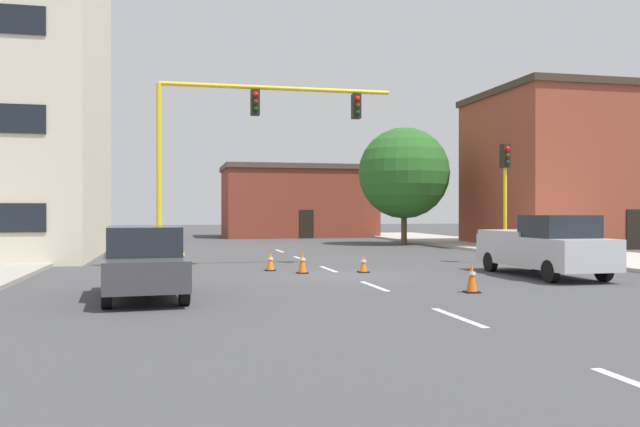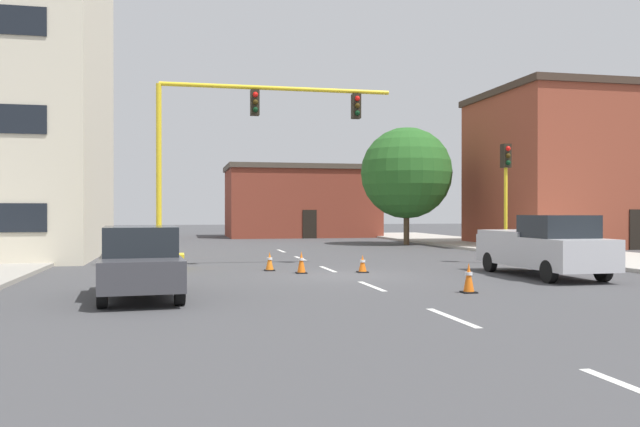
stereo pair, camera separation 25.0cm
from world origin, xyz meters
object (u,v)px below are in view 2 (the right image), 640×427
at_px(traffic_cone_roadside_b, 469,278).
at_px(pickup_truck_silver, 543,246).
at_px(sedan_dark_gray_near_left, 140,261).
at_px(traffic_cone_roadside_d, 270,261).
at_px(traffic_cone_roadside_a, 301,263).
at_px(traffic_cone_roadside_c, 363,264).
at_px(traffic_signal_gantry, 194,207).
at_px(tree_right_far, 406,173).
at_px(traffic_light_pole_right, 506,176).

bearing_deg(traffic_cone_roadside_b, pickup_truck_silver, 38.88).
bearing_deg(sedan_dark_gray_near_left, traffic_cone_roadside_d, 57.76).
height_order(traffic_cone_roadside_a, traffic_cone_roadside_c, traffic_cone_roadside_a).
height_order(traffic_signal_gantry, sedan_dark_gray_near_left, traffic_signal_gantry).
relative_size(sedan_dark_gray_near_left, traffic_cone_roadside_a, 6.15).
bearing_deg(traffic_signal_gantry, traffic_cone_roadside_a, -37.33).
xyz_separation_m(tree_right_far, traffic_cone_roadside_b, (-6.66, -23.17, -4.11)).
distance_m(sedan_dark_gray_near_left, traffic_cone_roadside_b, 8.30).
bearing_deg(traffic_light_pole_right, traffic_cone_roadside_a, -165.98).
bearing_deg(tree_right_far, traffic_cone_roadside_d, -124.31).
height_order(tree_right_far, sedan_dark_gray_near_left, tree_right_far).
height_order(traffic_light_pole_right, traffic_cone_roadside_a, traffic_light_pole_right).
bearing_deg(traffic_cone_roadside_a, pickup_truck_silver, -19.99).
height_order(sedan_dark_gray_near_left, traffic_cone_roadside_d, sedan_dark_gray_near_left).
bearing_deg(traffic_cone_roadside_d, sedan_dark_gray_near_left, -122.24).
relative_size(traffic_signal_gantry, tree_right_far, 1.31).
height_order(tree_right_far, traffic_cone_roadside_d, tree_right_far).
height_order(traffic_signal_gantry, traffic_cone_roadside_b, traffic_signal_gantry).
relative_size(traffic_signal_gantry, traffic_cone_roadside_b, 12.29).
bearing_deg(traffic_cone_roadside_c, traffic_cone_roadside_d, 155.98).
xyz_separation_m(tree_right_far, traffic_cone_roadside_d, (-10.84, -15.89, -4.17)).
xyz_separation_m(pickup_truck_silver, traffic_cone_roadside_b, (-4.18, -3.37, -0.59)).
distance_m(traffic_light_pole_right, traffic_cone_roadside_c, 7.73).
bearing_deg(pickup_truck_silver, traffic_light_pole_right, 75.09).
relative_size(tree_right_far, traffic_cone_roadside_d, 10.99).
bearing_deg(pickup_truck_silver, traffic_signal_gantry, 153.83).
bearing_deg(traffic_light_pole_right, sedan_dark_gray_near_left, -151.59).
xyz_separation_m(pickup_truck_silver, traffic_cone_roadside_d, (-8.36, 3.91, -0.65)).
relative_size(traffic_light_pole_right, traffic_cone_roadside_d, 7.16).
bearing_deg(traffic_cone_roadside_a, traffic_cone_roadside_c, -3.94).
height_order(traffic_light_pole_right, tree_right_far, tree_right_far).
height_order(tree_right_far, traffic_cone_roadside_c, tree_right_far).
distance_m(traffic_signal_gantry, traffic_cone_roadside_d, 3.56).
bearing_deg(traffic_cone_roadside_d, pickup_truck_silver, -25.08).
xyz_separation_m(traffic_light_pole_right, traffic_cone_roadside_c, (-6.63, -2.33, -3.23)).
xyz_separation_m(traffic_light_pole_right, traffic_cone_roadside_b, (-5.48, -8.26, -3.14)).
height_order(pickup_truck_silver, traffic_cone_roadside_d, pickup_truck_silver).
bearing_deg(tree_right_far, traffic_cone_roadside_b, -106.04).
bearing_deg(tree_right_far, traffic_cone_roadside_c, -114.38).
xyz_separation_m(traffic_light_pole_right, tree_right_far, (1.18, 14.91, 0.97)).
relative_size(traffic_light_pole_right, pickup_truck_silver, 0.89).
relative_size(tree_right_far, traffic_cone_roadside_c, 12.07).
bearing_deg(traffic_cone_roadside_d, tree_right_far, 55.69).
distance_m(tree_right_far, traffic_cone_roadside_d, 19.68).
bearing_deg(traffic_signal_gantry, traffic_cone_roadside_d, -29.56).
xyz_separation_m(sedan_dark_gray_near_left, traffic_cone_roadside_c, (7.10, 5.10, -0.59)).
bearing_deg(traffic_cone_roadside_a, traffic_light_pole_right, 14.02).
distance_m(pickup_truck_silver, traffic_cone_roadside_d, 9.25).
height_order(traffic_signal_gantry, traffic_cone_roadside_d, traffic_signal_gantry).
bearing_deg(traffic_light_pole_right, traffic_signal_gantry, 177.72).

